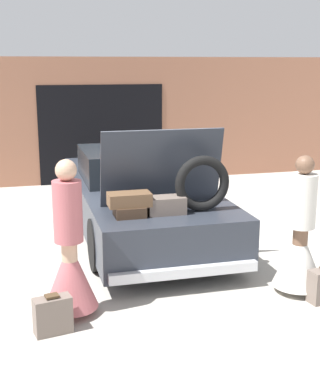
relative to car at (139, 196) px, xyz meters
The scene contains 6 objects.
ground_plane 0.60m from the car, 101.63° to the right, with size 40.00×40.00×0.00m, color #ADA89E.
garage_wall_back 3.99m from the car, 90.00° to the left, with size 12.00×0.14×2.80m.
car is the anchor object (origin of this frame).
person_left 2.98m from the car, 116.66° to the right, with size 0.59×0.59×1.71m.
person_right 3.06m from the car, 64.08° to the right, with size 0.60×0.60×1.65m.
suitcase_beside_left_person 3.45m from the car, 117.04° to the right, with size 0.40×0.25×0.42m.
Camera 1 is at (-1.76, -8.09, 2.66)m, focal length 50.00 mm.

